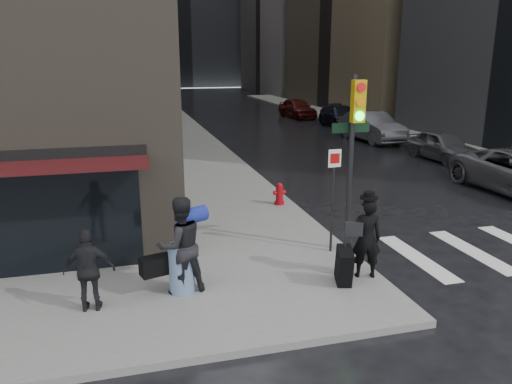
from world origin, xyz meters
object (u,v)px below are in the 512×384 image
parked_car_2 (372,127)px  parked_car_1 (443,146)px  parked_car_3 (341,117)px  parked_car_4 (297,108)px  man_jeans (180,245)px  man_overcoat (362,243)px  traffic_light (352,141)px  fire_hydrant (279,195)px  man_greycoat (89,270)px

parked_car_2 → parked_car_1: bearing=-88.3°
parked_car_3 → parked_car_4: size_ratio=1.11×
parked_car_1 → parked_car_4: bearing=90.2°
man_jeans → parked_car_1: (13.66, 10.90, -0.45)m
man_overcoat → parked_car_3: man_overcoat is taller
parked_car_1 → parked_car_3: parked_car_3 is taller
parked_car_1 → parked_car_2: parked_car_2 is taller
traffic_light → fire_hydrant: bearing=94.4°
man_overcoat → man_jeans: 3.82m
fire_hydrant → parked_car_2: bearing=51.0°
man_greycoat → traffic_light: 6.39m
parked_car_2 → parked_car_3: 6.05m
parked_car_2 → traffic_light: bearing=-123.1°
man_overcoat → parked_car_1: bearing=-116.5°
parked_car_4 → man_overcoat: bearing=-110.7°
fire_hydrant → parked_car_2: (9.29, 11.48, 0.37)m
fire_hydrant → parked_car_2: parked_car_2 is taller
fire_hydrant → parked_car_1: parked_car_1 is taller
man_greycoat → parked_car_3: size_ratio=0.32×
man_overcoat → fire_hydrant: (0.01, 5.77, -0.49)m
parked_car_1 → parked_car_2: bearing=92.8°
man_greycoat → parked_car_4: man_greycoat is taller
man_jeans → parked_car_4: man_jeans is taller
man_greycoat → parked_car_2: 22.71m
man_overcoat → parked_car_4: man_overcoat is taller
man_jeans → man_greycoat: 1.76m
man_overcoat → parked_car_2: bearing=-103.7°
man_jeans → fire_hydrant: size_ratio=2.80×
traffic_light → parked_car_4: (8.58, 27.71, -2.10)m
man_overcoat → parked_car_4: (8.98, 29.23, -0.18)m
parked_car_4 → parked_car_2: bearing=-92.1°
man_overcoat → parked_car_1: man_overcoat is taller
fire_hydrant → man_overcoat: bearing=-90.1°
fire_hydrant → parked_car_3: parked_car_3 is taller
man_jeans → fire_hydrant: 6.65m
man_jeans → parked_car_2: (13.10, 16.89, -0.32)m
traffic_light → man_jeans: bearing=-165.3°
man_overcoat → traffic_light: 2.48m
man_jeans → man_greycoat: man_jeans is taller
parked_car_3 → parked_car_4: 6.10m
parked_car_3 → man_greycoat: bearing=-120.4°
traffic_light → parked_car_1: size_ratio=1.02×
traffic_light → parked_car_2: bearing=59.7°
parked_car_3 → man_jeans: bearing=-117.8°
parked_car_4 → fire_hydrant: bearing=-114.6°
parked_car_2 → parked_car_4: bearing=88.0°
man_greycoat → parked_car_3: (15.61, 23.20, -0.22)m
traffic_light → parked_car_4: 29.09m
man_greycoat → fire_hydrant: bearing=-127.2°
man_overcoat → fire_hydrant: bearing=-75.4°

